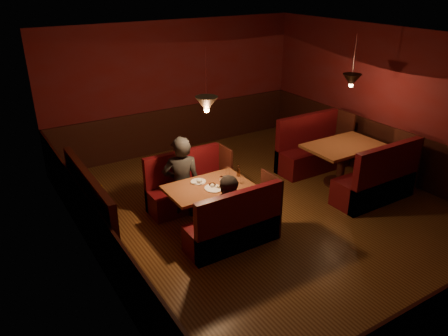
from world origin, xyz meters
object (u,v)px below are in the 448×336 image
diner_a (181,167)px  diner_b (231,199)px  main_bench_far (188,189)px  main_bench_near (235,228)px  second_bench_far (312,152)px  main_table (209,194)px  second_bench_near (378,183)px  second_table (342,155)px

diner_a → diner_b: (0.24, -1.15, -0.15)m
main_bench_far → main_bench_near: same height
second_bench_far → main_bench_near: bearing=-151.9°
main_table → diner_b: 0.63m
second_bench_near → diner_b: 2.98m
main_table → diner_b: bearing=-86.7°
second_bench_far → diner_b: (-2.94, -1.43, 0.36)m
second_bench_far → second_table: bearing=-92.2°
diner_a → main_bench_near: bearing=119.7°
main_bench_near → second_bench_far: second_bench_far is taller
main_bench_near → second_table: main_bench_near is taller
diner_a → main_table: bearing=130.7°
main_bench_near → second_bench_near: size_ratio=0.92×
main_table → second_table: size_ratio=0.92×
main_table → second_table: main_table is taller
second_table → diner_b: 2.96m
second_bench_far → diner_a: size_ratio=0.91×
main_bench_far → second_bench_near: bearing=-29.4°
main_table → main_bench_far: (0.01, 0.76, -0.23)m
second_table → second_bench_near: size_ratio=0.90×
main_table → second_bench_far: second_bench_far is taller
second_bench_far → second_bench_near: (0.00, -1.73, 0.00)m
main_bench_near → second_bench_far: 3.36m
main_bench_far → second_bench_far: second_bench_far is taller
main_bench_near → diner_b: diner_b is taller
main_table → main_bench_near: bearing=-88.9°
second_table → diner_a: bearing=169.3°
main_table → main_bench_near: size_ratio=0.91×
second_bench_near → diner_a: 3.54m
main_bench_far → main_table: bearing=-91.1°
main_bench_far → second_table: 3.05m
second_table → diner_a: 3.21m
second_table → diner_b: bearing=-169.1°
main_bench_far → main_bench_near: bearing=-90.0°
main_table → second_bench_far: (2.97, 0.83, -0.19)m
second_bench_near → main_bench_far: bearing=150.6°
main_bench_far → second_bench_far: size_ratio=0.92×
main_table → second_bench_near: (2.97, -0.91, -0.19)m
diner_a → second_bench_near: bearing=175.4°
diner_b → main_bench_far: bearing=80.0°
diner_a → diner_b: 1.19m
main_table → main_bench_far: size_ratio=0.91×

